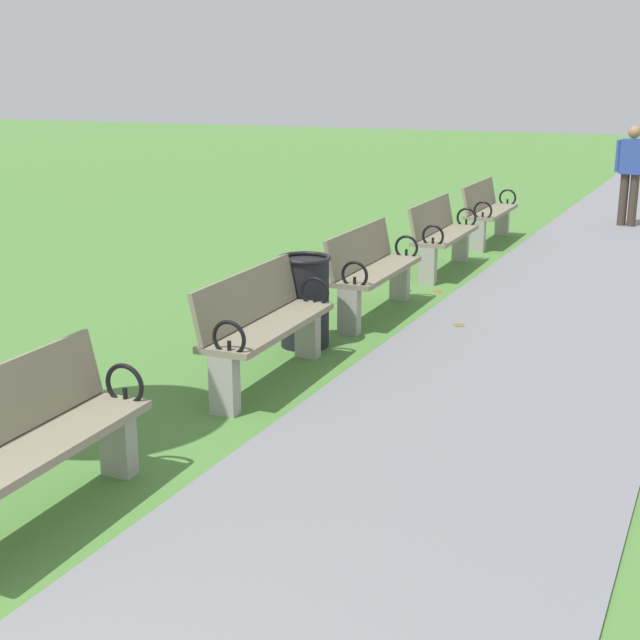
{
  "coord_description": "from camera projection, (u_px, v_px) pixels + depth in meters",
  "views": [
    {
      "loc": [
        2.76,
        -0.97,
        2.37
      ],
      "look_at": [
        -0.05,
        4.96,
        0.55
      ],
      "focal_mm": 49.04,
      "sensor_mm": 36.0,
      "label": 1
    }
  ],
  "objects": [
    {
      "name": "park_bench_2",
      "position": [
        25.0,
        445.0,
        4.65
      ],
      "size": [
        0.55,
        1.62,
        0.9
      ],
      "color": "gray",
      "rests_on": "ground"
    },
    {
      "name": "park_bench_4",
      "position": [
        372.0,
        269.0,
        8.94
      ],
      "size": [
        0.51,
        1.61,
        0.9
      ],
      "color": "gray",
      "rests_on": "ground"
    },
    {
      "name": "park_bench_6",
      "position": [
        488.0,
        211.0,
        12.92
      ],
      "size": [
        0.49,
        1.61,
        0.9
      ],
      "color": "gray",
      "rests_on": "ground"
    },
    {
      "name": "park_bench_5",
      "position": [
        442.0,
        234.0,
        10.97
      ],
      "size": [
        0.51,
        1.61,
        0.9
      ],
      "color": "gray",
      "rests_on": "ground"
    },
    {
      "name": "park_bench_3",
      "position": [
        264.0,
        324.0,
        6.94
      ],
      "size": [
        0.53,
        1.62,
        0.9
      ],
      "color": "gray",
      "rests_on": "ground"
    },
    {
      "name": "pedestrian_walking",
      "position": [
        631.0,
        170.0,
        14.23
      ],
      "size": [
        0.53,
        0.26,
        1.62
      ],
      "color": "#3D3328",
      "rests_on": "paved_walkway"
    },
    {
      "name": "trash_bin",
      "position": [
        305.0,
        301.0,
        7.92
      ],
      "size": [
        0.48,
        0.48,
        0.84
      ],
      "color": "black",
      "rests_on": "ground"
    },
    {
      "name": "scattered_leaves",
      "position": [
        368.0,
        301.0,
        9.63
      ],
      "size": [
        3.39,
        14.24,
        0.02
      ],
      "color": "brown",
      "rests_on": "ground"
    }
  ]
}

